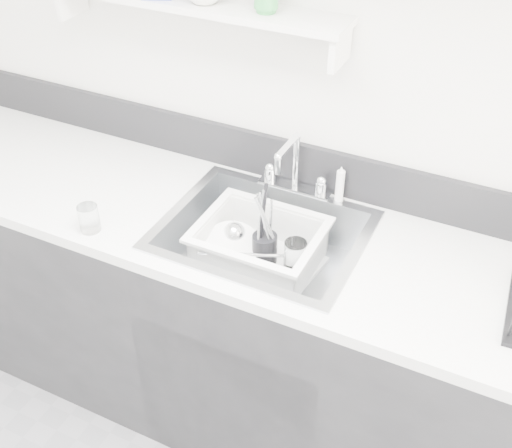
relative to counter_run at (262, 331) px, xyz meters
The scene contains 14 objects.
room_shell 1.47m from the counter_run, 90.00° to the right, with size 3.50×3.00×2.60m.
counter_run is the anchor object (origin of this frame).
backsplash 0.62m from the counter_run, 90.00° to the left, with size 3.20×0.02×0.16m, color black.
sink 0.37m from the counter_run, ahead, with size 0.64×0.52×0.20m, color silver, non-canonical shape.
faucet 0.58m from the counter_run, 90.00° to the left, with size 0.26×0.18×0.23m.
side_sprayer 0.61m from the counter_run, 57.89° to the left, with size 0.03×0.03×0.14m, color white.
wall_shelf 1.13m from the counter_run, 146.69° to the left, with size 1.00×0.16×0.12m.
wash_tub 0.37m from the counter_run, 138.78° to the left, with size 0.40×0.33×0.16m, color white, non-canonical shape.
plate_stack 0.35m from the counter_run, behind, with size 0.24×0.23×0.09m.
utensil_cup 0.37m from the counter_run, 104.95° to the left, with size 0.08×0.08×0.28m.
ladle 0.36m from the counter_run, 168.54° to the right, with size 0.31×0.11×0.09m, color silver, non-canonical shape.
tumbler_in_tub 0.38m from the counter_run, 22.47° to the left, with size 0.08×0.08×0.11m, color white.
tumbler_counter 0.74m from the counter_run, 154.38° to the right, with size 0.06×0.06×0.09m, color white.
bowl_small 0.34m from the counter_run, 42.04° to the right, with size 0.10×0.10×0.03m, color white.
Camera 1 is at (0.69, -0.26, 2.17)m, focal length 45.00 mm.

